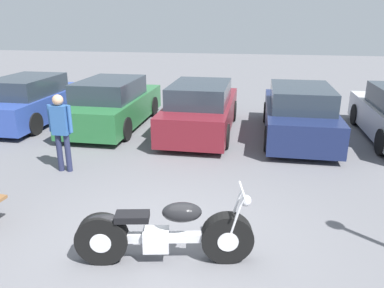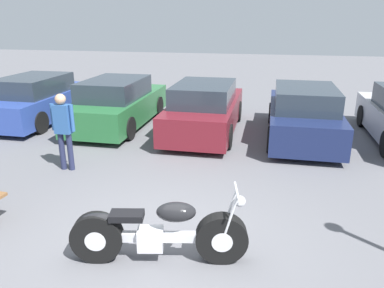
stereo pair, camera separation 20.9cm
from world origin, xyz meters
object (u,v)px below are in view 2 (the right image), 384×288
parked_car_green (118,104)px  parked_car_maroon (205,109)px  motorcycle (157,233)px  person_standing (63,126)px  parked_car_navy (303,114)px  parked_car_blue (39,100)px

parked_car_green → parked_car_maroon: same height
motorcycle → parked_car_green: 6.93m
person_standing → parked_car_navy: bearing=33.1°
parked_car_green → parked_car_maroon: 2.68m
motorcycle → parked_car_green: parked_car_green is taller
parked_car_maroon → parked_car_navy: 2.67m
parked_car_navy → person_standing: size_ratio=2.63×
parked_car_maroon → person_standing: 4.14m
parked_car_blue → parked_car_navy: bearing=-1.7°
parked_car_blue → parked_car_maroon: same height
parked_car_maroon → motorcycle: bearing=-86.1°
motorcycle → parked_car_blue: size_ratio=0.54×
parked_car_blue → motorcycle: bearing=-47.3°
parked_car_green → parked_car_maroon: size_ratio=1.00×
motorcycle → parked_car_blue: 8.49m
parked_car_green → person_standing: 3.54m
parked_car_blue → parked_car_navy: 8.02m
parked_car_navy → person_standing: bearing=-146.9°
person_standing → motorcycle: bearing=-43.4°
motorcycle → parked_car_blue: bearing=132.7°
parked_car_green → person_standing: size_ratio=2.63×
parked_car_blue → parked_car_green: (2.67, -0.04, 0.00)m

